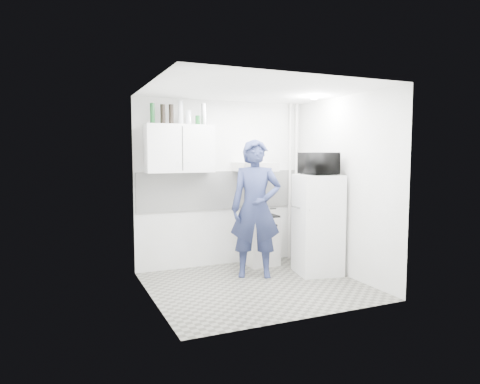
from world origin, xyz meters
name	(u,v)px	position (x,y,z in m)	size (l,w,h in m)	color
floor	(257,286)	(0.00, 0.00, 0.00)	(2.80, 2.80, 0.00)	slate
ceiling	(257,90)	(0.00, 0.00, 2.60)	(2.80, 2.80, 0.00)	white
wall_back	(223,184)	(0.00, 1.25, 1.30)	(2.80, 2.80, 0.00)	white
wall_left	(151,194)	(-1.40, 0.00, 1.30)	(2.60, 2.60, 0.00)	white
wall_right	(344,187)	(1.40, 0.00, 1.30)	(2.60, 2.60, 0.00)	white
person	(256,209)	(0.19, 0.43, 0.99)	(0.72, 0.47, 1.98)	#232B4F
stove	(260,240)	(0.55, 1.00, 0.39)	(0.49, 0.49, 0.78)	silver
fridge	(318,224)	(1.10, 0.21, 0.73)	(0.61, 0.61, 1.47)	white
stove_top	(261,216)	(0.55, 1.00, 0.79)	(0.47, 0.47, 0.03)	black
saucepan	(264,211)	(0.59, 0.96, 0.86)	(0.20, 0.20, 0.11)	silver
microwave	(319,164)	(1.10, 0.21, 1.63)	(0.40, 0.59, 0.32)	black
bottle_a	(152,113)	(-1.14, 1.07, 2.35)	(0.07, 0.07, 0.29)	#144C1E
bottle_b	(163,114)	(-0.99, 1.07, 2.34)	(0.07, 0.07, 0.28)	black
bottle_c	(171,114)	(-0.86, 1.07, 2.34)	(0.07, 0.07, 0.29)	black
bottle_d	(181,113)	(-0.72, 1.07, 2.37)	(0.08, 0.08, 0.34)	#B2B7BC
canister_a	(189,118)	(-0.60, 1.07, 2.30)	(0.08, 0.08, 0.21)	#B2B7BC
canister_b	(198,120)	(-0.46, 1.07, 2.27)	(0.07, 0.07, 0.14)	#144C1E
bottle_e	(204,114)	(-0.37, 1.07, 2.36)	(0.08, 0.08, 0.32)	silver
upper_cabinet	(179,149)	(-0.75, 1.07, 1.85)	(1.00, 0.35, 0.70)	white
range_hood	(255,167)	(0.45, 1.00, 1.57)	(0.60, 0.50, 0.14)	silver
backsplash	(223,190)	(0.00, 1.24, 1.20)	(2.74, 0.03, 0.60)	white
pipe_a	(296,182)	(1.30, 1.17, 1.30)	(0.05, 0.05, 2.60)	silver
pipe_b	(290,182)	(1.18, 1.17, 1.30)	(0.04, 0.04, 2.60)	silver
ceiling_spot_fixture	(314,98)	(1.00, 0.20, 2.57)	(0.10, 0.10, 0.02)	white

